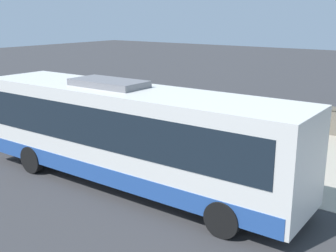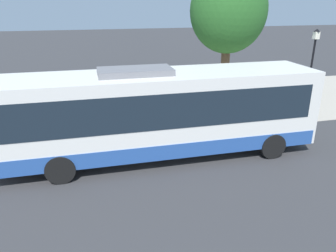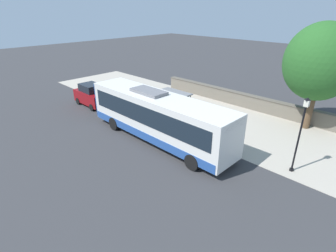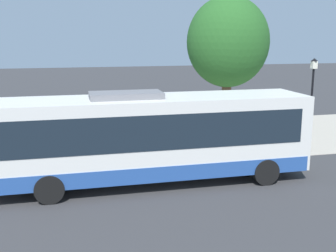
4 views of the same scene
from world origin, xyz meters
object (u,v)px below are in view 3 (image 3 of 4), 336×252
object	(u,v)px
bus_shelter	(174,97)
pedestrian	(235,144)
bench	(183,104)
shade_tree	(320,63)
parked_car_behind_bus	(92,95)
street_lamp_near	(301,130)
bus	(158,116)

from	to	relation	value
bus_shelter	pedestrian	bearing A→B (deg)	76.41
bench	shade_tree	bearing A→B (deg)	111.34
shade_tree	pedestrian	bearing A→B (deg)	-10.73
shade_tree	parked_car_behind_bus	xyz separation A→B (m)	(9.07, -16.61, -4.11)
bus_shelter	parked_car_behind_bus	xyz separation A→B (m)	(2.69, -8.35, -1.08)
pedestrian	street_lamp_near	distance (m)	3.75
bench	parked_car_behind_bus	bearing A→B (deg)	-52.77
parked_car_behind_bus	shade_tree	bearing A→B (deg)	118.64
pedestrian	bench	distance (m)	9.16
bus	pedestrian	xyz separation A→B (m)	(-1.61, 5.26, -0.85)
bench	parked_car_behind_bus	xyz separation A→B (m)	(5.32, -6.99, 0.53)
bus_shelter	parked_car_behind_bus	distance (m)	8.84
pedestrian	bench	xyz separation A→B (m)	(-4.25, -8.10, -0.51)
pedestrian	shade_tree	size ratio (longest dim) A/B	0.21
bus	parked_car_behind_bus	size ratio (longest dim) A/B	3.03
bus_shelter	pedestrian	size ratio (longest dim) A/B	1.67
bus	shade_tree	xyz separation A→B (m)	(-9.62, 6.78, 3.29)
bus_shelter	parked_car_behind_bus	size ratio (longest dim) A/B	0.71
bus_shelter	shade_tree	world-z (taller)	shade_tree
bus_shelter	street_lamp_near	size ratio (longest dim) A/B	0.62
bus	bus_shelter	distance (m)	3.57
pedestrian	bus_shelter	bearing A→B (deg)	-103.59
bus	pedestrian	size ratio (longest dim) A/B	7.13
bus_shelter	street_lamp_near	distance (m)	9.93
bench	street_lamp_near	distance (m)	11.89
pedestrian	bus	bearing A→B (deg)	-72.96
street_lamp_near	shade_tree	size ratio (longest dim) A/B	0.57
bus_shelter	shade_tree	size ratio (longest dim) A/B	0.35
bus	shade_tree	world-z (taller)	shade_tree
pedestrian	bench	bearing A→B (deg)	-117.71
bus_shelter	shade_tree	xyz separation A→B (m)	(-6.38, 8.26, 3.03)
bus	bench	size ratio (longest dim) A/B	7.88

